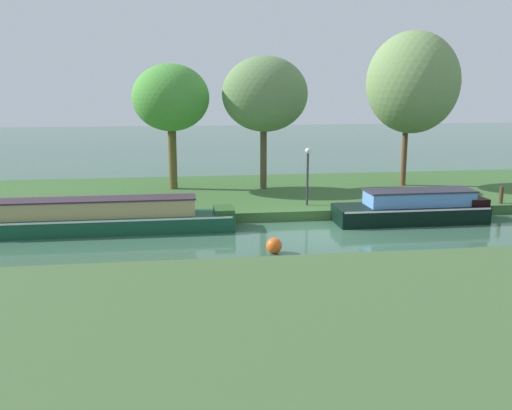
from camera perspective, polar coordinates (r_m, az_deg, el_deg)
The scene contains 12 objects.
ground_plane at distance 21.88m, azimuth 6.18°, elevation -2.78°, with size 120.00×120.00×0.00m, color #365D47.
riverbank_far at distance 28.51m, azimuth 2.77°, elevation 1.12°, with size 72.00×10.00×0.40m, color #385F2D.
riverbank_near at distance 13.72m, azimuth 15.55°, elevation -11.33°, with size 72.00×10.00×0.40m, color #415F34.
black_barge at distance 24.23m, azimuth 15.47°, elevation -0.29°, with size 6.17×1.81×1.34m.
forest_narrowboat at distance 22.50m, azimuth -16.20°, elevation -1.27°, with size 10.92×1.51×1.33m.
willow_tree_left at distance 28.21m, azimuth -8.49°, elevation 10.47°, with size 3.71×3.59×6.13m.
willow_tree_centre at distance 28.03m, azimuth 0.90°, elevation 10.96°, with size 4.16×3.29×6.49m.
willow_tree_right at distance 29.80m, azimuth 15.35°, elevation 11.67°, with size 4.55×4.52×7.72m.
lamp_post at distance 24.64m, azimuth 5.16°, elevation 3.63°, with size 0.24×0.24×2.49m.
mooring_post_near at distance 23.64m, azimuth -15.58°, elevation -0.36°, with size 0.16×0.16×0.56m, color brown.
mooring_post_far at distance 27.34m, azimuth 23.25°, elevation 0.93°, with size 0.18×0.18×0.76m, color #473420.
channel_buoy at distance 19.09m, azimuth 1.81°, elevation -4.07°, with size 0.53×0.53×0.53m, color #E55919.
Camera 1 is at (-5.26, -20.51, 5.50)m, focal length 40.14 mm.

